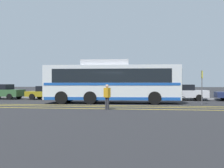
% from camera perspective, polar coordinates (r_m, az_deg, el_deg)
% --- Properties ---
extents(ground_plane, '(220.00, 220.00, 0.00)m').
position_cam_1_polar(ground_plane, '(21.28, -0.69, -4.23)').
color(ground_plane, '#262628').
extents(lane_strip_0, '(30.76, 0.20, 0.01)m').
position_cam_1_polar(lane_strip_0, '(19.20, -0.88, -4.68)').
color(lane_strip_0, gold).
rests_on(lane_strip_0, ground_plane).
extents(lane_strip_1, '(30.76, 0.20, 0.01)m').
position_cam_1_polar(lane_strip_1, '(18.09, -1.41, -4.97)').
color(lane_strip_1, gold).
rests_on(lane_strip_1, ground_plane).
extents(lane_strip_2, '(30.76, 0.20, 0.01)m').
position_cam_1_polar(lane_strip_2, '(16.66, -2.20, -5.40)').
color(lane_strip_2, gold).
rests_on(lane_strip_2, ground_plane).
extents(curb_strip, '(38.76, 0.36, 0.15)m').
position_cam_1_polar(curb_strip, '(27.30, 1.68, -3.12)').
color(curb_strip, '#99999E').
rests_on(curb_strip, ground_plane).
extents(transit_bus, '(11.19, 3.18, 3.50)m').
position_cam_1_polar(transit_bus, '(21.31, -0.04, 0.51)').
color(transit_bus, silver).
rests_on(transit_bus, ground_plane).
extents(parked_car_0, '(4.11, 2.11, 1.54)m').
position_cam_1_polar(parked_car_0, '(29.42, -22.56, -1.55)').
color(parked_car_0, '#335B33').
rests_on(parked_car_0, ground_plane).
extents(parked_car_1, '(4.25, 1.98, 1.36)m').
position_cam_1_polar(parked_car_1, '(27.39, -13.79, -1.83)').
color(parked_car_1, olive).
rests_on(parked_car_1, ground_plane).
extents(parked_car_2, '(3.99, 1.93, 1.55)m').
position_cam_1_polar(parked_car_2, '(25.94, -0.00, -1.75)').
color(parked_car_2, '#4C3823').
rests_on(parked_car_2, ground_plane).
extents(parked_car_3, '(4.86, 1.88, 1.51)m').
position_cam_1_polar(parked_car_3, '(25.93, 14.96, -1.79)').
color(parked_car_3, silver).
rests_on(parked_car_3, ground_plane).
extents(pedestrian_0, '(0.46, 0.44, 1.54)m').
position_cam_1_polar(pedestrian_0, '(16.13, -1.09, -2.51)').
color(pedestrian_0, '#2D2D33').
rests_on(pedestrian_0, ground_plane).
extents(bus_stop_sign, '(0.07, 0.40, 2.61)m').
position_cam_1_polar(bus_stop_sign, '(20.97, 18.98, 0.20)').
color(bus_stop_sign, '#59595E').
rests_on(bus_stop_sign, ground_plane).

